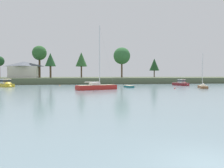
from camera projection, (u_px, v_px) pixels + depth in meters
name	position (u px, v px, depth m)	size (l,w,h in m)	color
ground_plane	(211.00, 164.00, 8.65)	(469.92, 469.92, 0.00)	gray
far_shore_bank	(83.00, 80.00, 107.64)	(211.46, 54.28, 2.20)	#4C563D
sailboat_red	(97.00, 88.00, 52.25)	(9.60, 5.68, 15.09)	#B2231E
dinghy_grey	(96.00, 85.00, 72.67)	(4.05, 2.13, 0.59)	gray
cruiser_yellow	(6.00, 85.00, 64.40)	(6.94, 8.41, 4.02)	gold
cruiser_maroon	(182.00, 84.00, 72.18)	(3.66, 6.71, 3.76)	maroon
dinghy_teal	(129.00, 87.00, 61.58)	(2.25, 4.00, 0.73)	#196B70
sailboat_wood	(203.00, 87.00, 57.88)	(3.75, 6.17, 9.15)	brown
mooring_buoy_orange	(60.00, 85.00, 71.60)	(0.35, 0.35, 0.40)	orange
mooring_buoy_red	(175.00, 88.00, 56.03)	(0.33, 0.33, 0.38)	red
shore_tree_far_right	(39.00, 53.00, 96.45)	(5.94, 5.94, 13.19)	brown
shore_tree_center_left	(81.00, 59.00, 97.59)	(4.84, 4.84, 10.62)	brown
shore_tree_center_right	(154.00, 65.00, 115.14)	(4.86, 4.86, 9.23)	brown
shore_tree_right	(50.00, 60.00, 90.85)	(4.23, 4.23, 9.71)	brown
shore_tree_inland_a	(122.00, 56.00, 103.65)	(7.45, 7.45, 13.33)	brown
cottage_eastern	(24.00, 69.00, 94.15)	(11.54, 9.88, 6.50)	silver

